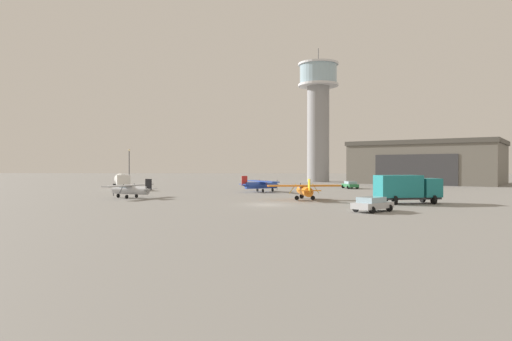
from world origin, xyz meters
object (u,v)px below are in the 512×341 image
(truck_box_teal, at_px, (406,188))
(car_green, at_px, (350,185))
(truck_fuel_tanker_white, at_px, (122,181))
(car_silver, at_px, (372,204))
(airplane_silver, at_px, (131,189))
(control_tower, at_px, (318,110))
(light_post_east, at_px, (129,163))
(airplane_blue, at_px, (261,184))
(airplane_orange, at_px, (305,190))

(truck_box_teal, bearing_deg, car_green, 79.61)
(truck_fuel_tanker_white, bearing_deg, car_silver, 20.09)
(airplane_silver, bearing_deg, truck_fuel_tanker_white, -45.59)
(car_green, bearing_deg, car_silver, 163.24)
(airplane_silver, height_order, truck_fuel_tanker_white, truck_fuel_tanker_white)
(control_tower, height_order, airplane_silver, control_tower)
(truck_fuel_tanker_white, height_order, light_post_east, light_post_east)
(airplane_blue, distance_m, car_silver, 32.42)
(control_tower, relative_size, truck_box_teal, 4.76)
(car_green, xyz_separation_m, car_silver, (-4.37, -41.70, -0.00))
(control_tower, distance_m, car_green, 39.96)
(airplane_silver, bearing_deg, car_silver, 172.35)
(car_silver, bearing_deg, truck_fuel_tanker_white, 91.43)
(airplane_blue, xyz_separation_m, car_silver, (11.74, -30.22, -0.48))
(control_tower, bearing_deg, truck_fuel_tanker_white, -132.30)
(airplane_silver, xyz_separation_m, truck_fuel_tanker_white, (-8.68, 20.10, 0.42))
(car_silver, relative_size, light_post_east, 0.55)
(truck_fuel_tanker_white, xyz_separation_m, car_green, (40.96, 6.31, -0.87))
(truck_fuel_tanker_white, height_order, car_green, truck_fuel_tanker_white)
(airplane_blue, distance_m, truck_box_teal, 27.36)
(airplane_silver, bearing_deg, airplane_blue, -116.24)
(truck_fuel_tanker_white, bearing_deg, airplane_blue, 52.38)
(control_tower, xyz_separation_m, car_silver, (-1.31, -77.05, -18.39))
(truck_box_teal, bearing_deg, control_tower, 81.08)
(airplane_orange, distance_m, truck_box_teal, 11.97)
(airplane_orange, height_order, truck_box_teal, truck_box_teal)
(car_silver, xyz_separation_m, light_post_east, (-41.21, 52.22, 3.99))
(airplane_silver, relative_size, truck_fuel_tanker_white, 1.24)
(airplane_orange, height_order, truck_fuel_tanker_white, truck_fuel_tanker_white)
(truck_box_teal, xyz_separation_m, light_post_east, (-46.79, 43.17, 2.96))
(control_tower, distance_m, truck_box_teal, 70.30)
(airplane_silver, height_order, truck_box_teal, truck_box_teal)
(airplane_orange, xyz_separation_m, car_green, (9.86, 28.13, -0.51))
(car_green, relative_size, car_silver, 1.09)
(truck_box_teal, bearing_deg, car_silver, -134.19)
(truck_fuel_tanker_white, distance_m, car_green, 41.46)
(car_silver, distance_m, light_post_east, 66.64)
(control_tower, xyz_separation_m, truck_fuel_tanker_white, (-37.90, -41.66, -17.51))
(airplane_silver, relative_size, airplane_blue, 1.02)
(car_green, bearing_deg, airplane_blue, 114.70)
(airplane_blue, relative_size, truck_fuel_tanker_white, 1.22)
(light_post_east, bearing_deg, control_tower, 30.28)
(truck_fuel_tanker_white, bearing_deg, light_post_east, 169.48)
(airplane_blue, bearing_deg, car_green, 5.47)
(airplane_silver, height_order, light_post_east, light_post_east)
(airplane_blue, bearing_deg, light_post_east, 113.25)
(control_tower, bearing_deg, car_silver, -90.98)
(airplane_silver, relative_size, car_silver, 1.97)
(truck_fuel_tanker_white, relative_size, car_green, 1.45)
(truck_box_teal, height_order, car_silver, truck_box_teal)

